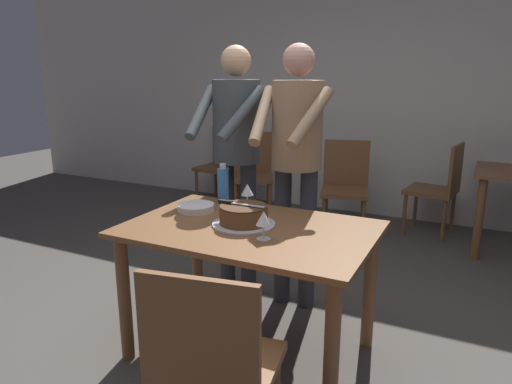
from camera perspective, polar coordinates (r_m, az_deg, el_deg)
ground_plane at (r=2.83m, az=-0.72°, el=-18.76°), size 14.00×14.00×0.00m
back_wall at (r=5.26m, az=14.68°, el=11.80°), size 10.00×0.12×2.70m
main_dining_table at (r=2.55m, az=-0.76°, el=-6.91°), size 1.31×0.86×0.75m
cake_on_platter at (r=2.51m, az=-1.51°, el=-2.95°), size 0.34×0.34×0.11m
cake_knife at (r=2.53m, az=-2.96°, el=-1.33°), size 0.27×0.02×0.02m
plate_stack at (r=2.80m, az=-7.33°, el=-1.89°), size 0.22×0.22×0.04m
wine_glass_near at (r=2.84m, az=-1.07°, el=0.19°), size 0.08×0.08×0.14m
wine_glass_far at (r=2.29m, az=0.94°, el=-3.34°), size 0.08×0.08×0.14m
water_bottle at (r=2.93m, az=-4.02°, el=0.86°), size 0.07×0.07×0.25m
person_cutting_cake at (r=2.99m, az=4.91°, el=5.24°), size 0.47×0.56×1.72m
person_standing_beside at (r=3.21m, az=-2.43°, el=5.90°), size 0.47×0.56×1.72m
chair_near_side at (r=1.87m, az=-5.26°, el=-20.15°), size 0.51×0.51×0.90m
background_chair_0 at (r=5.17m, az=-0.44°, el=2.62°), size 0.59×0.59×0.90m
background_chair_1 at (r=5.67m, az=-4.22°, el=3.65°), size 0.49×0.49×0.90m
background_chair_2 at (r=4.64m, az=10.80°, el=1.00°), size 0.54×0.54×0.90m
background_chair_3 at (r=4.81m, az=21.44°, el=0.71°), size 0.50×0.50×0.90m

